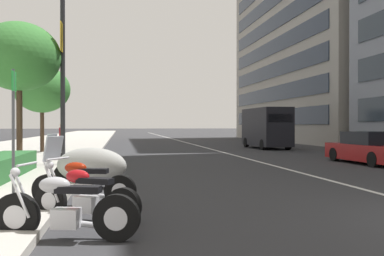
% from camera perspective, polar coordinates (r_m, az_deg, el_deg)
% --- Properties ---
extents(sidewalk_right_plaza, '(160.00, 9.68, 0.15)m').
position_cam_1_polar(sidewalk_right_plaza, '(36.57, -19.03, -2.12)').
color(sidewalk_right_plaza, '#B2ADA3').
rests_on(sidewalk_right_plaza, ground).
extents(lane_centre_stripe, '(110.00, 0.16, 0.01)m').
position_cam_1_polar(lane_centre_stripe, '(41.55, -1.01, -1.89)').
color(lane_centre_stripe, silver).
rests_on(lane_centre_stripe, ground).
extents(motorcycle_far_end_row, '(0.76, 2.13, 1.12)m').
position_cam_1_polar(motorcycle_far_end_row, '(6.51, -16.66, -10.57)').
color(motorcycle_far_end_row, black).
rests_on(motorcycle_far_end_row, ground).
extents(motorcycle_under_tarp, '(1.15, 1.88, 1.47)m').
position_cam_1_polar(motorcycle_under_tarp, '(7.70, -14.26, -8.81)').
color(motorcycle_under_tarp, black).
rests_on(motorcycle_under_tarp, ground).
extents(motorcycle_nearest_camera, '(0.79, 2.14, 1.48)m').
position_cam_1_polar(motorcycle_nearest_camera, '(9.11, -14.53, -7.33)').
color(motorcycle_nearest_camera, black).
rests_on(motorcycle_nearest_camera, ground).
extents(motorcycle_second_in_row, '(1.46, 2.12, 1.07)m').
position_cam_1_polar(motorcycle_second_in_row, '(11.69, -13.41, -4.95)').
color(motorcycle_second_in_row, '#9E9E99').
rests_on(motorcycle_second_in_row, ground).
extents(car_lead_in_lane, '(4.44, 1.93, 1.39)m').
position_cam_1_polar(car_lead_in_lane, '(19.87, 22.67, -2.59)').
color(car_lead_in_lane, maroon).
rests_on(car_lead_in_lane, ground).
extents(delivery_van_ahead, '(5.35, 2.09, 2.86)m').
position_cam_1_polar(delivery_van_ahead, '(30.72, 9.90, 0.12)').
color(delivery_van_ahead, black).
rests_on(delivery_van_ahead, ground).
extents(parking_sign_by_curb, '(0.32, 0.06, 2.66)m').
position_cam_1_polar(parking_sign_by_curb, '(9.36, -22.79, 0.82)').
color(parking_sign_by_curb, '#47494C').
rests_on(parking_sign_by_curb, sidewalk_right_plaza).
extents(street_lamp_with_banners, '(1.26, 2.03, 8.44)m').
position_cam_1_polar(street_lamp_with_banners, '(17.56, -16.05, 11.91)').
color(street_lamp_with_banners, '#232326').
rests_on(street_lamp_with_banners, sidewalk_right_plaza).
extents(street_tree_by_lamp_post, '(3.06, 3.06, 5.40)m').
position_cam_1_polar(street_tree_by_lamp_post, '(17.55, -22.12, 8.80)').
color(street_tree_by_lamp_post, '#473323').
rests_on(street_tree_by_lamp_post, sidewalk_right_plaza).
extents(street_tree_far_plaza, '(3.12, 3.12, 4.87)m').
position_cam_1_polar(street_tree_far_plaza, '(25.66, -19.43, 4.88)').
color(street_tree_far_plaza, '#473323').
rests_on(street_tree_far_plaza, sidewalk_right_plaza).
extents(pedestrian_on_plaza, '(0.43, 0.30, 1.61)m').
position_cam_1_polar(pedestrian_on_plaza, '(22.97, -17.04, -1.39)').
color(pedestrian_on_plaza, '#3F724C').
rests_on(pedestrian_on_plaza, sidewalk_right_plaza).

